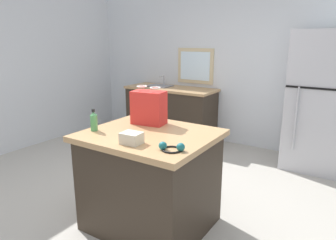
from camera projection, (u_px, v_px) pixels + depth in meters
The scene contains 9 objects.
ground at pixel (151, 207), 3.26m from camera, with size 6.86×6.86×0.00m, color #ADA89E.
back_wall at pixel (241, 66), 4.97m from camera, with size 5.71×0.13×2.59m.
kitchen_island at pixel (150, 180), 2.86m from camera, with size 1.12×0.97×0.91m.
refrigerator at pixel (320, 102), 4.07m from camera, with size 0.75×0.72×1.83m.
sink_counter at pixel (170, 112), 5.45m from camera, with size 1.58×0.63×1.09m.
shopping_bag at pixel (149, 107), 2.99m from camera, with size 0.34×0.23×0.37m.
small_box at pixel (132, 138), 2.45m from camera, with size 0.16×0.13×0.09m, color beige.
bottle at pixel (94, 121), 2.78m from camera, with size 0.06×0.06×0.20m.
ear_defenders at pixel (172, 148), 2.30m from camera, with size 0.19×0.19×0.06m.
Camera 1 is at (1.73, -2.35, 1.72)m, focal length 33.18 mm.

